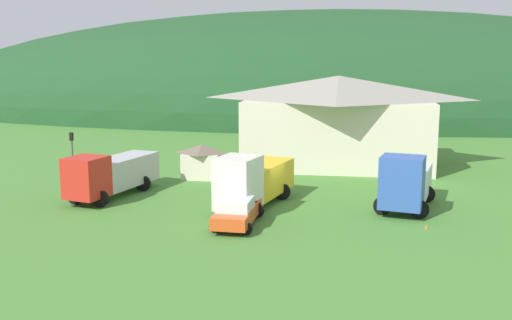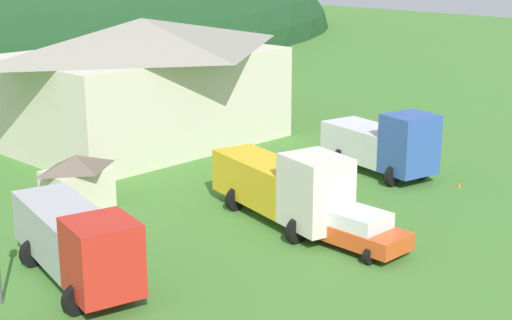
{
  "view_description": "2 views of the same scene",
  "coord_description": "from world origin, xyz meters",
  "px_view_note": "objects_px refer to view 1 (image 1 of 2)",
  "views": [
    {
      "loc": [
        4.9,
        -36.28,
        9.52
      ],
      "look_at": [
        -1.63,
        3.77,
        2.21
      ],
      "focal_mm": 40.84,
      "sensor_mm": 36.0,
      "label": 1
    },
    {
      "loc": [
        -25.63,
        -23.0,
        12.17
      ],
      "look_at": [
        -0.36,
        1.4,
        2.34
      ],
      "focal_mm": 54.51,
      "sensor_mm": 36.0,
      "label": 2
    }
  ],
  "objects_px": {
    "crane_truck_red": "(111,173)",
    "heavy_rig_striped": "(253,180)",
    "service_pickup_orange": "(237,211)",
    "traffic_light_west": "(73,157)",
    "play_shed_cream": "(202,161)",
    "traffic_cone_near_pickup": "(426,229)",
    "box_truck_blue": "(406,182)",
    "depot_building": "(338,119)"
  },
  "relations": [
    {
      "from": "box_truck_blue",
      "to": "heavy_rig_striped",
      "type": "bearing_deg",
      "value": -70.04
    },
    {
      "from": "play_shed_cream",
      "to": "heavy_rig_striped",
      "type": "distance_m",
      "value": 9.88
    },
    {
      "from": "traffic_cone_near_pickup",
      "to": "play_shed_cream",
      "type": "bearing_deg",
      "value": 144.7
    },
    {
      "from": "depot_building",
      "to": "traffic_light_west",
      "type": "xyz_separation_m",
      "value": [
        -17.76,
        -14.4,
        -1.38
      ]
    },
    {
      "from": "play_shed_cream",
      "to": "heavy_rig_striped",
      "type": "relative_size",
      "value": 0.37
    },
    {
      "from": "play_shed_cream",
      "to": "box_truck_blue",
      "type": "relative_size",
      "value": 0.43
    },
    {
      "from": "traffic_cone_near_pickup",
      "to": "heavy_rig_striped",
      "type": "bearing_deg",
      "value": 164.29
    },
    {
      "from": "crane_truck_red",
      "to": "traffic_light_west",
      "type": "relative_size",
      "value": 1.93
    },
    {
      "from": "crane_truck_red",
      "to": "service_pickup_orange",
      "type": "xyz_separation_m",
      "value": [
        9.76,
        -5.14,
        -0.83
      ]
    },
    {
      "from": "crane_truck_red",
      "to": "box_truck_blue",
      "type": "distance_m",
      "value": 19.46
    },
    {
      "from": "service_pickup_orange",
      "to": "traffic_light_west",
      "type": "xyz_separation_m",
      "value": [
        -12.68,
        5.61,
        1.81
      ]
    },
    {
      "from": "depot_building",
      "to": "service_pickup_orange",
      "type": "distance_m",
      "value": 20.89
    },
    {
      "from": "box_truck_blue",
      "to": "traffic_light_west",
      "type": "bearing_deg",
      "value": -78.89
    },
    {
      "from": "depot_building",
      "to": "box_truck_blue",
      "type": "xyz_separation_m",
      "value": [
        4.62,
        -14.87,
        -2.26
      ]
    },
    {
      "from": "heavy_rig_striped",
      "to": "play_shed_cream",
      "type": "bearing_deg",
      "value": -133.01
    },
    {
      "from": "crane_truck_red",
      "to": "service_pickup_orange",
      "type": "bearing_deg",
      "value": 75.67
    },
    {
      "from": "play_shed_cream",
      "to": "crane_truck_red",
      "type": "xyz_separation_m",
      "value": [
        -4.57,
        -6.96,
        0.27
      ]
    },
    {
      "from": "heavy_rig_striped",
      "to": "traffic_light_west",
      "type": "relative_size",
      "value": 1.97
    },
    {
      "from": "depot_building",
      "to": "traffic_cone_near_pickup",
      "type": "relative_size",
      "value": 33.98
    },
    {
      "from": "service_pickup_orange",
      "to": "traffic_cone_near_pickup",
      "type": "bearing_deg",
      "value": 96.84
    },
    {
      "from": "box_truck_blue",
      "to": "traffic_light_west",
      "type": "height_order",
      "value": "traffic_light_west"
    },
    {
      "from": "heavy_rig_striped",
      "to": "traffic_cone_near_pickup",
      "type": "bearing_deg",
      "value": 87.86
    },
    {
      "from": "depot_building",
      "to": "heavy_rig_striped",
      "type": "relative_size",
      "value": 1.99
    },
    {
      "from": "traffic_light_west",
      "to": "play_shed_cream",
      "type": "bearing_deg",
      "value": 40.94
    },
    {
      "from": "play_shed_cream",
      "to": "box_truck_blue",
      "type": "height_order",
      "value": "box_truck_blue"
    },
    {
      "from": "crane_truck_red",
      "to": "heavy_rig_striped",
      "type": "distance_m",
      "value": 10.09
    },
    {
      "from": "depot_building",
      "to": "service_pickup_orange",
      "type": "relative_size",
      "value": 3.16
    },
    {
      "from": "heavy_rig_striped",
      "to": "traffic_light_west",
      "type": "height_order",
      "value": "traffic_light_west"
    },
    {
      "from": "depot_building",
      "to": "play_shed_cream",
      "type": "bearing_deg",
      "value": -142.4
    },
    {
      "from": "heavy_rig_striped",
      "to": "service_pickup_orange",
      "type": "height_order",
      "value": "heavy_rig_striped"
    },
    {
      "from": "crane_truck_red",
      "to": "box_truck_blue",
      "type": "xyz_separation_m",
      "value": [
        19.46,
        -0.01,
        0.1
      ]
    },
    {
      "from": "box_truck_blue",
      "to": "traffic_cone_near_pickup",
      "type": "relative_size",
      "value": 14.65
    },
    {
      "from": "depot_building",
      "to": "traffic_cone_near_pickup",
      "type": "bearing_deg",
      "value": -74.01
    },
    {
      "from": "service_pickup_orange",
      "to": "traffic_cone_near_pickup",
      "type": "relative_size",
      "value": 10.76
    },
    {
      "from": "depot_building",
      "to": "traffic_light_west",
      "type": "height_order",
      "value": "depot_building"
    },
    {
      "from": "crane_truck_red",
      "to": "play_shed_cream",
      "type": "bearing_deg",
      "value": 160.14
    },
    {
      "from": "play_shed_cream",
      "to": "crane_truck_red",
      "type": "bearing_deg",
      "value": -123.3
    },
    {
      "from": "play_shed_cream",
      "to": "traffic_light_west",
      "type": "distance_m",
      "value": 10.0
    },
    {
      "from": "box_truck_blue",
      "to": "service_pickup_orange",
      "type": "relative_size",
      "value": 1.36
    },
    {
      "from": "play_shed_cream",
      "to": "traffic_light_west",
      "type": "height_order",
      "value": "traffic_light_west"
    },
    {
      "from": "play_shed_cream",
      "to": "crane_truck_red",
      "type": "relative_size",
      "value": 0.38
    },
    {
      "from": "heavy_rig_striped",
      "to": "traffic_light_west",
      "type": "distance_m",
      "value": 13.07
    }
  ]
}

